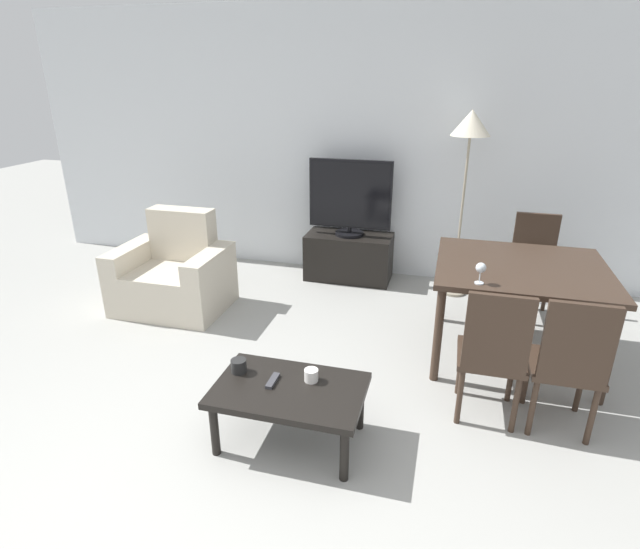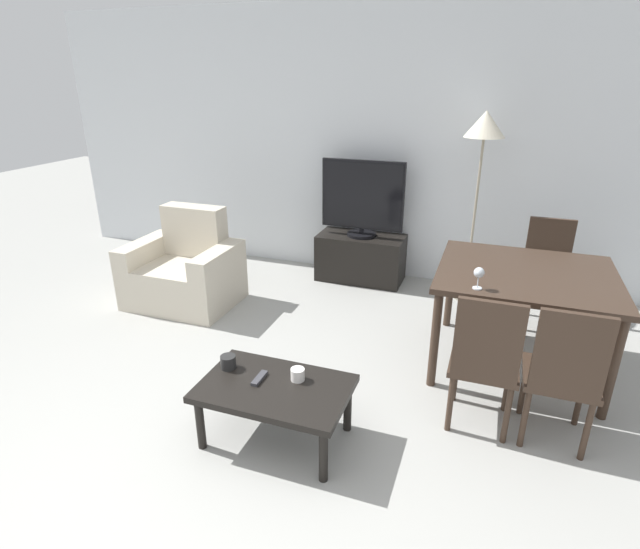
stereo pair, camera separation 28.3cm
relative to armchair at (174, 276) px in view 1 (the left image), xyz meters
The scene contains 15 objects.
ground_plane 2.60m from the armchair, 59.82° to the right, with size 18.00×18.00×0.00m, color #9E9E99.
wall_back 2.17m from the armchair, 46.80° to the left, with size 7.10×0.06×2.70m.
armchair is the anchor object (origin of this frame).
tv_stand 1.79m from the armchair, 37.77° to the left, with size 0.89×0.43×0.48m.
tv 1.88m from the armchair, 37.70° to the left, with size 0.84×0.29×0.77m.
coffee_table 2.20m from the armchair, 42.67° to the right, with size 0.86×0.55×0.37m.
dining_table 2.97m from the armchair, ahead, with size 1.20×1.07×0.75m.
dining_chair_near 2.91m from the armchair, 19.73° to the right, with size 0.40×0.40×0.91m.
dining_chair_far 3.24m from the armchair, 12.79° to the left, with size 0.40×0.40×0.91m.
dining_chair_near_right 3.31m from the armchair, 17.28° to the right, with size 0.40×0.40×0.91m.
floor_lamp 2.97m from the armchair, 21.70° to the left, with size 0.35×0.35×1.75m.
remote_primary 2.10m from the armchair, 44.19° to the right, with size 0.04×0.15×0.02m.
cup_white_near 2.21m from the armchair, 38.96° to the right, with size 0.08×0.08×0.07m.
cup_colored_far 1.91m from the armchair, 48.00° to the right, with size 0.09×0.09×0.08m.
wine_glass_left 2.75m from the armchair, 12.04° to the right, with size 0.07×0.07×0.15m.
Camera 1 is at (1.11, -1.53, 2.04)m, focal length 28.00 mm.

